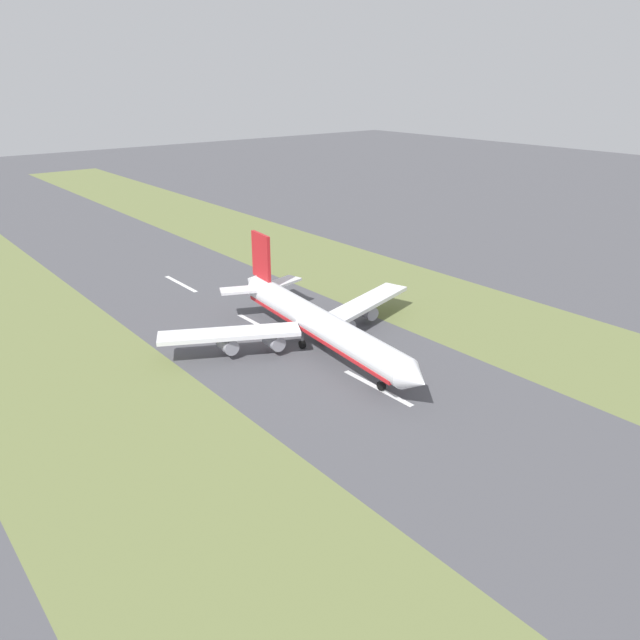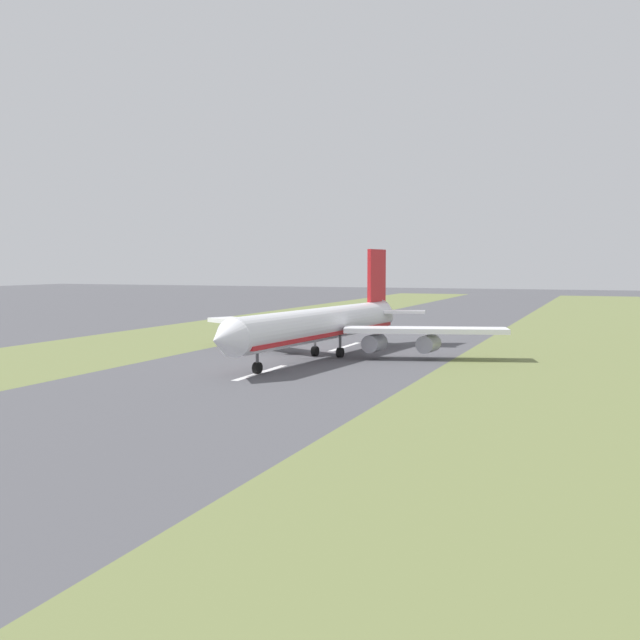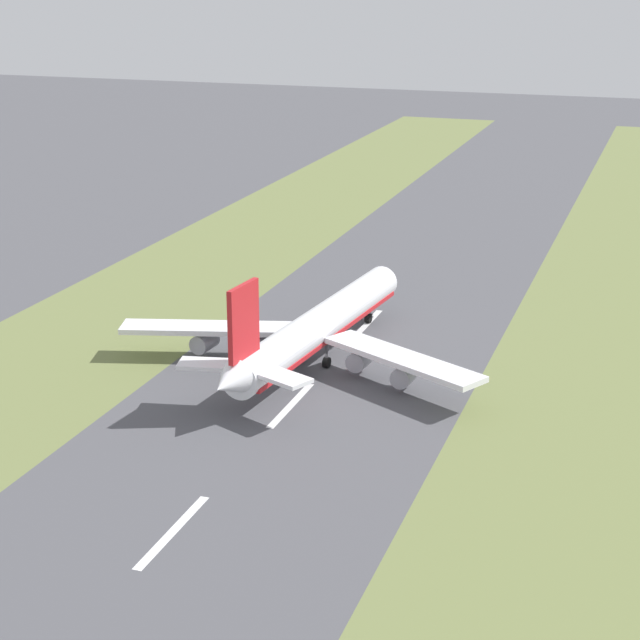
% 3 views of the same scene
% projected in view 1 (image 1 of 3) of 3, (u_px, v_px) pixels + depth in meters
% --- Properties ---
extents(ground_plane, '(800.00, 800.00, 0.00)m').
position_uv_depth(ground_plane, '(302.00, 348.00, 134.45)').
color(ground_plane, '#4C4C51').
extents(grass_median_west, '(40.00, 600.00, 0.01)m').
position_uv_depth(grass_median_west, '(441.00, 303.00, 160.62)').
color(grass_median_west, olive).
rests_on(grass_median_west, ground).
extents(grass_median_east, '(40.00, 600.00, 0.01)m').
position_uv_depth(grass_median_east, '(96.00, 414.00, 108.29)').
color(grass_median_east, olive).
rests_on(grass_median_east, ground).
extents(centreline_dash_near, '(1.20, 18.00, 0.01)m').
position_uv_depth(centreline_dash_near, '(181.00, 284.00, 175.47)').
color(centreline_dash_near, silver).
rests_on(centreline_dash_near, ground).
extents(centreline_dash_mid, '(1.20, 18.00, 0.01)m').
position_uv_depth(centreline_dash_mid, '(260.00, 325.00, 146.44)').
color(centreline_dash_mid, silver).
rests_on(centreline_dash_mid, ground).
extents(centreline_dash_far, '(1.20, 18.00, 0.01)m').
position_uv_depth(centreline_dash_far, '(377.00, 388.00, 117.42)').
color(centreline_dash_far, silver).
rests_on(centreline_dash_far, ground).
extents(airplane_main_jet, '(63.78, 67.20, 20.20)m').
position_uv_depth(airplane_main_jet, '(315.00, 322.00, 132.50)').
color(airplane_main_jet, white).
rests_on(airplane_main_jet, ground).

